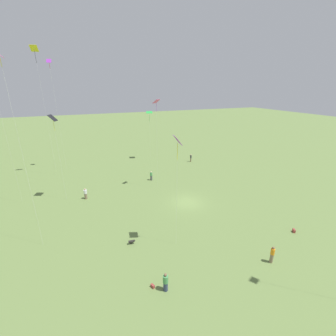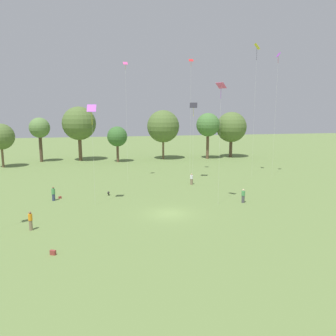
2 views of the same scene
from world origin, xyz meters
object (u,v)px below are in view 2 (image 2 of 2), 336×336
person_4 (243,196)px  kite_2 (278,65)px  kite_6 (126,75)px  picnic_bag_0 (60,197)px  person_1 (192,179)px  person_2 (30,221)px  kite_5 (191,70)px  kite_8 (92,112)px  dog_0 (108,193)px  kite_4 (221,90)px  kite_7 (193,107)px  person_0 (53,194)px  kite_3 (257,53)px  picnic_bag_1 (53,253)px

person_4 → kite_2: kite_2 is taller
kite_6 → picnic_bag_0: (-9.49, -8.94, -16.18)m
person_1 → person_2: person_2 is taller
kite_5 → kite_8: bearing=-77.7°
dog_0 → picnic_bag_0: bearing=10.3°
kite_4 → person_2: bearing=110.3°
kite_2 → kite_4: size_ratio=1.44×
kite_7 → kite_8: bearing=-80.3°
person_0 → kite_7: size_ratio=0.14×
person_2 → kite_3: bearing=140.1°
person_1 → kite_6: 18.61m
kite_2 → person_4: bearing=10.8°
person_2 → kite_6: 27.70m
picnic_bag_0 → picnic_bag_1: bearing=-86.8°
person_0 → picnic_bag_1: size_ratio=3.59×
kite_5 → kite_6: (-11.39, -3.66, -1.45)m
kite_4 → kite_8: size_ratio=1.20×
person_0 → kite_3: 38.08m
person_0 → kite_7: bearing=-103.4°
person_1 → person_0: bearing=-153.0°
kite_4 → kite_3: bearing=-29.8°
kite_5 → kite_6: kite_5 is taller
person_4 → kite_6: 25.32m
kite_4 → dog_0: kite_4 is taller
kite_8 → person_2: bearing=-75.2°
kite_4 → picnic_bag_0: kite_4 is taller
dog_0 → picnic_bag_0: dog_0 is taller
kite_2 → kite_4: bearing=4.1°
picnic_bag_1 → kite_5: bearing=56.3°
kite_2 → picnic_bag_0: (-33.66, -6.92, -18.11)m
person_2 → kite_4: size_ratio=0.13×
person_0 → kite_8: (4.93, -3.17, 9.90)m
person_1 → picnic_bag_0: size_ratio=4.24×
kite_5 → kite_8: (-16.61, -16.64, -7.01)m
kite_4 → kite_6: (-8.84, 16.04, 3.24)m
person_0 → kite_4: bearing=-142.2°
kite_8 → dog_0: kite_8 is taller
picnic_bag_1 → person_0: bearing=95.7°
person_0 → person_2: size_ratio=0.98×
person_2 → kite_7: 29.69m
kite_6 → dog_0: size_ratio=25.11×
dog_0 → person_2: bearing=64.3°
kite_6 → kite_2: bearing=37.3°
person_2 → picnic_bag_0: person_2 is taller
picnic_bag_1 → dog_0: bearing=73.9°
person_0 → dog_0: (6.68, 1.16, -0.54)m
kite_7 → picnic_bag_0: (-19.55, -6.75, -11.33)m
kite_3 → person_0: bearing=164.8°
person_4 → kite_2: bearing=-94.0°
kite_6 → person_1: bearing=13.8°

